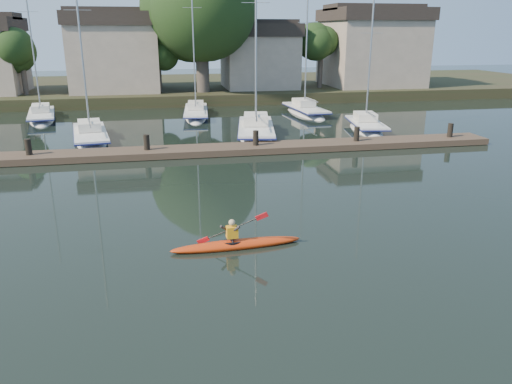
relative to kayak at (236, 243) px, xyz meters
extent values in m
plane|color=black|center=(0.12, -1.22, -0.16)|extent=(160.00, 160.00, 0.00)
ellipsoid|color=#C34A0F|center=(0.02, 0.00, -0.07)|extent=(4.20, 0.78, 0.32)
cylinder|color=black|center=(-0.11, -0.01, 0.03)|extent=(0.66, 0.66, 0.08)
imported|color=#2B2728|center=(-0.11, -0.01, 0.36)|extent=(0.23, 0.34, 0.91)
cube|color=orange|center=(-0.11, -0.01, 0.38)|extent=(0.37, 0.28, 0.37)
sphere|color=tan|center=(-0.11, -0.01, 0.69)|extent=(0.20, 0.20, 0.20)
cube|color=#4D382C|center=(0.12, 12.78, 0.04)|extent=(34.00, 2.00, 0.35)
cylinder|color=black|center=(-8.88, 12.78, 0.14)|extent=(0.32, 0.32, 1.80)
cylinder|color=black|center=(-2.88, 12.78, 0.14)|extent=(0.32, 0.32, 1.80)
cylinder|color=black|center=(3.12, 12.78, 0.14)|extent=(0.32, 0.32, 1.80)
cylinder|color=black|center=(9.12, 12.78, 0.14)|extent=(0.32, 0.32, 1.80)
cylinder|color=black|center=(15.12, 12.78, 0.14)|extent=(0.32, 0.32, 1.80)
ellipsoid|color=white|center=(-6.40, 17.70, -0.50)|extent=(3.21, 8.31, 1.81)
cube|color=white|center=(-6.40, 17.70, 0.36)|extent=(2.89, 6.86, 0.13)
cube|color=navy|center=(-6.40, 17.70, 0.29)|extent=(2.99, 7.03, 0.08)
cube|color=beige|center=(-6.47, 18.18, 0.72)|extent=(1.66, 2.45, 0.52)
cylinder|color=#9EA0A5|center=(-6.43, 17.94, 6.13)|extent=(0.11, 0.11, 11.44)
cylinder|color=#9EA0A5|center=(-6.21, 16.50, 1.13)|extent=(0.54, 3.06, 0.08)
cylinder|color=#9EA0A5|center=(-6.43, 17.94, 7.50)|extent=(1.51, 0.26, 0.03)
ellipsoid|color=white|center=(4.00, 17.21, -0.55)|extent=(3.82, 9.05, 2.09)
cube|color=white|center=(4.00, 17.21, 0.44)|extent=(3.43, 7.47, 0.15)
cube|color=navy|center=(4.00, 17.21, 0.35)|extent=(3.55, 7.66, 0.09)
cube|color=beige|center=(4.09, 17.73, 0.85)|extent=(1.95, 2.69, 0.60)
cylinder|color=#9EA0A5|center=(4.04, 17.47, 6.53)|extent=(0.13, 0.13, 12.07)
cylinder|color=#9EA0A5|center=(3.77, 15.91, 1.32)|extent=(0.68, 3.30, 0.09)
cylinder|color=#9EA0A5|center=(4.04, 17.47, 7.98)|extent=(1.73, 0.34, 0.03)
ellipsoid|color=white|center=(11.85, 17.77, -0.49)|extent=(3.04, 6.80, 1.78)
cube|color=white|center=(11.85, 17.77, 0.35)|extent=(2.75, 5.62, 0.13)
cube|color=navy|center=(11.85, 17.77, 0.28)|extent=(2.85, 5.76, 0.07)
cube|color=beige|center=(11.92, 18.16, 0.70)|extent=(1.60, 2.03, 0.52)
cylinder|color=#9EA0A5|center=(11.89, 17.97, 5.09)|extent=(0.11, 0.11, 9.37)
cylinder|color=#9EA0A5|center=(11.69, 16.80, 1.10)|extent=(0.49, 2.47, 0.07)
cylinder|color=#9EA0A5|center=(11.89, 17.97, 6.21)|extent=(1.48, 0.28, 0.03)
ellipsoid|color=white|center=(-11.04, 26.56, -0.48)|extent=(3.31, 8.37, 1.72)
cube|color=white|center=(-11.04, 26.56, 0.34)|extent=(2.96, 6.90, 0.13)
cube|color=navy|center=(-11.04, 26.56, 0.26)|extent=(3.06, 7.08, 0.07)
cube|color=beige|center=(-11.13, 27.04, 0.67)|extent=(1.65, 2.47, 0.50)
cylinder|color=#9EA0A5|center=(-11.09, 26.80, 6.27)|extent=(0.11, 0.11, 11.78)
cylinder|color=#9EA0A5|center=(-10.83, 25.35, 1.06)|extent=(0.62, 3.06, 0.07)
cylinder|color=#9EA0A5|center=(-11.09, 26.80, 7.69)|extent=(1.43, 0.28, 0.03)
ellipsoid|color=white|center=(0.79, 25.89, -0.47)|extent=(2.61, 8.96, 1.68)
cube|color=white|center=(0.79, 25.89, 0.32)|extent=(2.38, 7.37, 0.12)
cube|color=navy|center=(0.79, 25.89, 0.25)|extent=(2.47, 7.55, 0.07)
cube|color=beige|center=(0.83, 26.42, 0.65)|extent=(1.44, 2.57, 0.49)
cylinder|color=#9EA0A5|center=(0.81, 26.15, 6.55)|extent=(0.11, 0.11, 12.37)
cylinder|color=#9EA0A5|center=(0.67, 24.57, 1.03)|extent=(0.36, 3.35, 0.07)
cylinder|color=#9EA0A5|center=(0.81, 26.15, 8.04)|extent=(1.41, 0.15, 0.03)
ellipsoid|color=white|center=(9.71, 25.22, -0.50)|extent=(2.57, 7.83, 1.83)
cube|color=white|center=(9.71, 25.22, 0.37)|extent=(2.38, 6.44, 0.13)
cube|color=navy|center=(9.71, 25.22, 0.29)|extent=(2.46, 6.60, 0.08)
cube|color=beige|center=(9.67, 25.68, 0.72)|extent=(1.50, 2.25, 0.53)
cylinder|color=#9EA0A5|center=(9.69, 25.45, 5.71)|extent=(0.12, 0.12, 10.59)
cylinder|color=#9EA0A5|center=(9.79, 24.07, 1.14)|extent=(0.29, 2.92, 0.08)
cylinder|color=#9EA0A5|center=(9.69, 25.45, 6.98)|extent=(1.54, 0.14, 0.03)
cube|color=#232D16|center=(0.12, 42.78, 0.34)|extent=(90.00, 24.00, 1.00)
cube|color=tan|center=(-5.88, 36.78, 3.84)|extent=(8.00, 8.00, 6.00)
cube|color=#2E2421|center=(-5.88, 36.78, 7.44)|extent=(8.40, 8.40, 1.20)
cube|color=tan|center=(8.12, 36.78, 3.34)|extent=(7.00, 7.00, 5.00)
cube|color=#2E2421|center=(8.12, 36.78, 6.44)|extent=(7.35, 7.35, 1.20)
cube|color=tan|center=(20.12, 36.78, 4.09)|extent=(9.00, 9.00, 6.50)
cube|color=#2E2421|center=(20.12, 36.78, 7.94)|extent=(9.45, 9.45, 1.20)
cylinder|color=#504640|center=(2.12, 33.78, 3.34)|extent=(1.20, 1.20, 5.00)
sphere|color=black|center=(2.12, 33.78, 8.34)|extent=(8.50, 8.50, 8.50)
cylinder|color=#504640|center=(-13.88, 34.78, 2.34)|extent=(0.48, 0.48, 3.00)
sphere|color=black|center=(-13.88, 34.78, 4.84)|extent=(3.40, 3.40, 3.40)
cylinder|color=#504640|center=(-1.88, 34.28, 2.24)|extent=(0.38, 0.38, 2.80)
sphere|color=black|center=(-1.88, 34.28, 4.44)|extent=(2.72, 2.72, 2.72)
cylinder|color=#504640|center=(14.12, 35.28, 2.44)|extent=(0.50, 0.50, 3.20)
sphere|color=black|center=(14.12, 35.28, 5.09)|extent=(3.57, 3.57, 3.57)
cylinder|color=#504640|center=(24.12, 33.78, 2.14)|extent=(0.41, 0.41, 2.60)
sphere|color=black|center=(24.12, 33.78, 4.29)|extent=(2.89, 2.89, 2.89)
camera|label=1|loc=(-2.13, -14.26, 6.33)|focal=35.00mm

